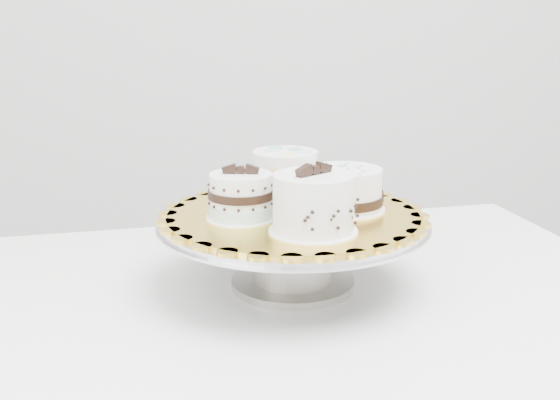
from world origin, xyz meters
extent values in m
cube|color=white|center=(0.05, 0.25, 0.73)|extent=(1.22, 0.84, 0.04)
cube|color=white|center=(0.58, 0.62, 0.36)|extent=(0.05, 0.05, 0.71)
cylinder|color=gray|center=(0.09, 0.29, 0.76)|extent=(0.19, 0.19, 0.01)
cylinder|color=gray|center=(0.09, 0.29, 0.80)|extent=(0.12, 0.12, 0.10)
cylinder|color=silver|center=(0.09, 0.29, 0.86)|extent=(0.40, 0.40, 0.01)
cylinder|color=silver|center=(0.09, 0.29, 0.85)|extent=(0.41, 0.41, 0.00)
cylinder|color=yellow|center=(0.09, 0.29, 0.86)|extent=(0.41, 0.41, 0.01)
cylinder|color=white|center=(0.10, 0.20, 0.87)|extent=(0.12, 0.12, 0.00)
cylinder|color=white|center=(0.10, 0.20, 0.91)|extent=(0.15, 0.15, 0.08)
cylinder|color=white|center=(0.01, 0.28, 0.87)|extent=(0.10, 0.10, 0.00)
cylinder|color=white|center=(0.01, 0.28, 0.90)|extent=(0.11, 0.11, 0.06)
cylinder|color=#A8D2D4|center=(0.01, 0.28, 0.88)|extent=(0.10, 0.10, 0.02)
cylinder|color=black|center=(0.01, 0.28, 0.91)|extent=(0.10, 0.10, 0.01)
cylinder|color=white|center=(0.10, 0.38, 0.87)|extent=(0.12, 0.12, 0.00)
cylinder|color=white|center=(0.10, 0.38, 0.91)|extent=(0.13, 0.13, 0.07)
cylinder|color=white|center=(0.18, 0.30, 0.87)|extent=(0.12, 0.12, 0.00)
cylinder|color=white|center=(0.18, 0.30, 0.90)|extent=(0.14, 0.14, 0.06)
cylinder|color=black|center=(0.18, 0.30, 0.88)|extent=(0.12, 0.12, 0.01)
camera|label=1|loc=(-0.12, -0.70, 1.16)|focal=45.00mm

